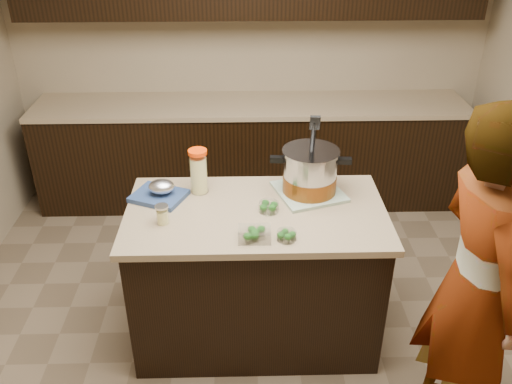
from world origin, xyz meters
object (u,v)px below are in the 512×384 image
stock_pot (310,174)px  lemonade_pitcher (199,173)px  person (476,287)px  island (256,274)px

stock_pot → lemonade_pitcher: bearing=-179.0°
lemonade_pitcher → person: (1.31, -0.90, -0.13)m
lemonade_pitcher → person: 1.60m
stock_pot → person: size_ratio=0.26×
stock_pot → person: bearing=-48.2°
island → stock_pot: bearing=30.6°
island → lemonade_pitcher: size_ratio=5.49×
island → person: size_ratio=0.81×
person → lemonade_pitcher: bearing=49.0°
island → lemonade_pitcher: bearing=145.5°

